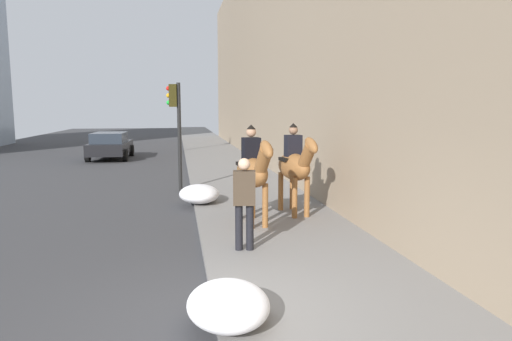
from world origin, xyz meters
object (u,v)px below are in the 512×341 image
traffic_light_near_curb (176,119)px  car_mid_lane (110,145)px  mounted_horse_near (253,170)px  mounted_horse_far (295,165)px  traffic_light_far_curb (178,108)px  pedestrian_greeting (244,198)px

traffic_light_near_curb → car_mid_lane: bearing=18.1°
mounted_horse_near → traffic_light_near_curb: bearing=-169.3°
mounted_horse_far → traffic_light_near_curb: size_ratio=0.64×
mounted_horse_far → traffic_light_near_curb: traffic_light_near_curb is taller
traffic_light_near_curb → traffic_light_far_curb: (13.97, -0.14, 0.39)m
traffic_light_near_curb → mounted_horse_near: bearing=-160.8°
mounted_horse_near → mounted_horse_far: (0.79, -1.17, 0.00)m
mounted_horse_near → traffic_light_near_curb: size_ratio=0.64×
pedestrian_greeting → traffic_light_near_curb: traffic_light_near_curb is taller
mounted_horse_near → car_mid_lane: 16.45m
mounted_horse_near → pedestrian_greeting: bearing=-22.6°
mounted_horse_far → traffic_light_far_curb: size_ratio=0.54×
pedestrian_greeting → traffic_light_far_curb: bearing=11.2°
traffic_light_far_curb → pedestrian_greeting: bearing=-177.0°
mounted_horse_near → mounted_horse_far: size_ratio=1.00×
mounted_horse_far → car_mid_lane: mounted_horse_far is taller
mounted_horse_far → traffic_light_far_curb: (17.96, 2.70, 1.42)m
pedestrian_greeting → mounted_horse_near: bearing=-5.9°
car_mid_lane → traffic_light_far_curb: traffic_light_far_curb is taller
car_mid_lane → traffic_light_near_curb: 11.49m
pedestrian_greeting → traffic_light_near_curb: bearing=18.4°
mounted_horse_near → pedestrian_greeting: size_ratio=1.31×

